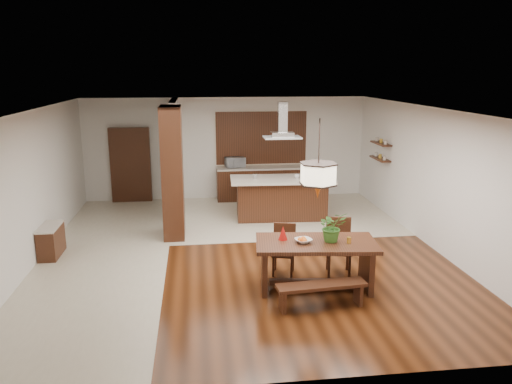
{
  "coord_description": "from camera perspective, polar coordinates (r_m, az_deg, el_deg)",
  "views": [
    {
      "loc": [
        -0.9,
        -9.68,
        3.64
      ],
      "look_at": [
        0.3,
        0.0,
        1.25
      ],
      "focal_mm": 35.0,
      "sensor_mm": 36.0,
      "label": 1
    }
  ],
  "objects": [
    {
      "name": "room_shell",
      "position": [
        9.85,
        -1.74,
        4.54
      ],
      "size": [
        9.0,
        9.04,
        2.92
      ],
      "color": "#331709",
      "rests_on": "ground"
    },
    {
      "name": "tile_hallway",
      "position": [
        10.5,
        -16.88,
        -7.1
      ],
      "size": [
        2.5,
        9.0,
        0.01
      ],
      "primitive_type": "cube",
      "color": "beige",
      "rests_on": "ground"
    },
    {
      "name": "tile_kitchen",
      "position": [
        12.89,
        2.83,
        -2.63
      ],
      "size": [
        5.5,
        4.0,
        0.01
      ],
      "primitive_type": "cube",
      "color": "beige",
      "rests_on": "ground"
    },
    {
      "name": "soffit_band",
      "position": [
        9.75,
        -1.77,
        9.32
      ],
      "size": [
        8.0,
        9.0,
        0.02
      ],
      "primitive_type": "cube",
      "color": "#3A1F0E",
      "rests_on": "room_shell"
    },
    {
      "name": "partition_pier",
      "position": [
        11.11,
        -9.51,
        2.21
      ],
      "size": [
        0.45,
        1.0,
        2.9
      ],
      "primitive_type": "cube",
      "color": "black",
      "rests_on": "ground"
    },
    {
      "name": "partition_stub",
      "position": [
        13.17,
        -9.16,
        4.02
      ],
      "size": [
        0.18,
        2.4,
        2.9
      ],
      "primitive_type": "cube",
      "color": "silver",
      "rests_on": "ground"
    },
    {
      "name": "hallway_console",
      "position": [
        10.82,
        -22.38,
        -5.2
      ],
      "size": [
        0.37,
        0.88,
        0.63
      ],
      "primitive_type": "cube",
      "color": "black",
      "rests_on": "ground"
    },
    {
      "name": "hallway_doorway",
      "position": [
        14.43,
        -14.13,
        3.01
      ],
      "size": [
        1.1,
        0.2,
        2.1
      ],
      "primitive_type": "cube",
      "color": "black",
      "rests_on": "ground"
    },
    {
      "name": "rear_counter",
      "position": [
        14.36,
        0.71,
        1.04
      ],
      "size": [
        2.6,
        0.62,
        0.95
      ],
      "color": "black",
      "rests_on": "ground"
    },
    {
      "name": "kitchen_window",
      "position": [
        14.39,
        0.59,
        6.22
      ],
      "size": [
        2.6,
        0.08,
        1.5
      ],
      "primitive_type": "cube",
      "color": "#A76232",
      "rests_on": "room_shell"
    },
    {
      "name": "shelf_lower",
      "position": [
        13.36,
        13.99,
        3.71
      ],
      "size": [
        0.26,
        0.9,
        0.04
      ],
      "primitive_type": "cube",
      "color": "black",
      "rests_on": "room_shell"
    },
    {
      "name": "shelf_upper",
      "position": [
        13.3,
        14.09,
        5.4
      ],
      "size": [
        0.26,
        0.9,
        0.04
      ],
      "primitive_type": "cube",
      "color": "black",
      "rests_on": "room_shell"
    },
    {
      "name": "dining_table",
      "position": [
        8.55,
        6.85,
        -7.05
      ],
      "size": [
        2.11,
        1.22,
        0.84
      ],
      "rotation": [
        0.0,
        0.0,
        -0.11
      ],
      "color": "black",
      "rests_on": "ground"
    },
    {
      "name": "dining_bench",
      "position": [
        8.05,
        7.45,
        -11.65
      ],
      "size": [
        1.45,
        0.43,
        0.4
      ],
      "primitive_type": null,
      "rotation": [
        0.0,
        0.0,
        0.09
      ],
      "color": "black",
      "rests_on": "ground"
    },
    {
      "name": "dining_chair_left",
      "position": [
        9.13,
        3.17,
        -6.65
      ],
      "size": [
        0.5,
        0.5,
        0.92
      ],
      "primitive_type": null,
      "rotation": [
        0.0,
        0.0,
        -0.28
      ],
      "color": "black",
      "rests_on": "ground"
    },
    {
      "name": "dining_chair_right",
      "position": [
        9.23,
        9.45,
        -6.24
      ],
      "size": [
        0.53,
        0.53,
        1.02
      ],
      "primitive_type": null,
      "rotation": [
        0.0,
        0.0,
        -0.18
      ],
      "color": "black",
      "rests_on": "ground"
    },
    {
      "name": "pendant_lantern",
      "position": [
        8.12,
        7.18,
        3.77
      ],
      "size": [
        0.64,
        0.64,
        1.31
      ],
      "primitive_type": null,
      "color": "beige",
      "rests_on": "room_shell"
    },
    {
      "name": "foliage_plant",
      "position": [
        8.44,
        8.69,
        -3.92
      ],
      "size": [
        0.54,
        0.49,
        0.52
      ],
      "primitive_type": "imported",
      "rotation": [
        0.0,
        0.0,
        0.22
      ],
      "color": "#336822",
      "rests_on": "dining_table"
    },
    {
      "name": "fruit_bowl",
      "position": [
        8.39,
        5.43,
        -5.56
      ],
      "size": [
        0.34,
        0.34,
        0.07
      ],
      "primitive_type": "imported",
      "rotation": [
        0.0,
        0.0,
        0.32
      ],
      "color": "beige",
      "rests_on": "dining_table"
    },
    {
      "name": "napkin_cone",
      "position": [
        8.48,
        3.1,
        -4.69
      ],
      "size": [
        0.17,
        0.17,
        0.24
      ],
      "primitive_type": "cone",
      "rotation": [
        0.0,
        0.0,
        -0.12
      ],
      "color": "#A10F0B",
      "rests_on": "dining_table"
    },
    {
      "name": "gold_ornament",
      "position": [
        8.47,
        10.58,
        -5.42
      ],
      "size": [
        0.09,
        0.09,
        0.1
      ],
      "primitive_type": "cylinder",
      "rotation": [
        0.0,
        0.0,
        0.42
      ],
      "color": "gold",
      "rests_on": "dining_table"
    },
    {
      "name": "kitchen_island",
      "position": [
        12.47,
        2.92,
        -0.66
      ],
      "size": [
        2.58,
        1.22,
        1.05
      ],
      "rotation": [
        0.0,
        0.0,
        -0.05
      ],
      "color": "black",
      "rests_on": "ground"
    },
    {
      "name": "range_hood",
      "position": [
        12.14,
        3.03,
        8.2
      ],
      "size": [
        0.9,
        0.55,
        0.87
      ],
      "primitive_type": null,
      "color": "silver",
      "rests_on": "room_shell"
    },
    {
      "name": "island_cup",
      "position": [
        12.33,
        4.7,
        1.81
      ],
      "size": [
        0.15,
        0.15,
        0.1
      ],
      "primitive_type": "imported",
      "rotation": [
        0.0,
        0.0,
        0.27
      ],
      "color": "silver",
      "rests_on": "kitchen_island"
    },
    {
      "name": "microwave",
      "position": [
        14.18,
        -2.4,
        3.41
      ],
      "size": [
        0.6,
        0.49,
        0.29
      ],
      "primitive_type": "imported",
      "rotation": [
        0.0,
        0.0,
        0.3
      ],
      "color": "silver",
      "rests_on": "rear_counter"
    }
  ]
}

